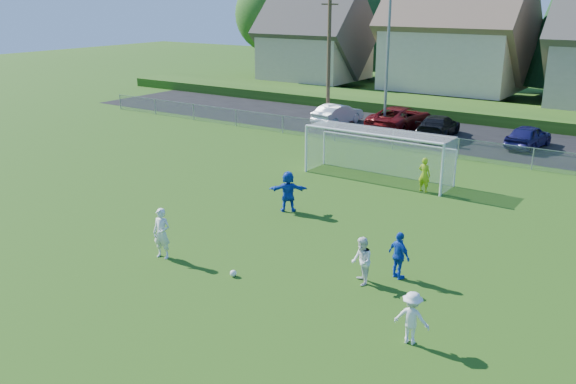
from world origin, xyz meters
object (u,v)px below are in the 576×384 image
(soccer_goal, at_px, (380,147))
(goalkeeper, at_px, (424,175))
(soccer_ball, at_px, (233,273))
(player_blue_b, at_px, (288,191))
(car_e, at_px, (528,136))
(car_b, at_px, (338,114))
(player_white_a, at_px, (162,233))
(player_blue_a, at_px, (399,256))
(car_c, at_px, (400,118))
(car_d, at_px, (438,126))
(player_white_b, at_px, (362,261))
(player_white_c, at_px, (412,318))

(soccer_goal, bearing_deg, goalkeeper, -16.35)
(soccer_ball, distance_m, player_blue_b, 6.68)
(soccer_ball, height_order, car_e, car_e)
(car_b, bearing_deg, player_white_a, 112.09)
(soccer_ball, xyz_separation_m, player_blue_b, (-2.12, 6.28, 0.77))
(soccer_ball, relative_size, soccer_goal, 0.03)
(player_blue_a, bearing_deg, car_c, -41.26)
(car_d, relative_size, car_e, 1.20)
(player_white_a, height_order, car_d, player_white_a)
(car_b, xyz_separation_m, car_d, (7.47, 0.04, -0.00))
(player_blue_b, height_order, car_d, player_blue_b)
(car_b, bearing_deg, player_blue_b, 120.00)
(car_e, bearing_deg, player_blue_a, 100.31)
(car_d, bearing_deg, player_white_a, 81.31)
(player_white_a, height_order, player_white_b, player_white_a)
(soccer_ball, height_order, player_blue_a, player_blue_a)
(goalkeeper, height_order, car_b, goalkeeper)
(player_white_b, relative_size, car_d, 0.32)
(player_blue_a, distance_m, goalkeeper, 9.63)
(player_white_a, distance_m, car_b, 24.67)
(car_b, relative_size, car_e, 1.06)
(player_white_b, xyz_separation_m, car_c, (-8.84, 22.35, 0.03))
(player_blue_a, height_order, car_d, player_blue_a)
(player_blue_b, height_order, car_c, player_blue_b)
(car_d, bearing_deg, goalkeeper, 101.43)
(car_c, xyz_separation_m, car_e, (8.56, -0.42, -0.11))
(goalkeeper, bearing_deg, player_white_c, 117.70)
(car_e, bearing_deg, soccer_ball, 89.20)
(goalkeeper, bearing_deg, soccer_ball, 89.29)
(soccer_goal, bearing_deg, player_blue_a, -60.49)
(player_blue_a, relative_size, soccer_goal, 0.21)
(player_white_b, distance_m, player_blue_a, 1.31)
(soccer_ball, distance_m, car_b, 25.47)
(player_white_a, distance_m, player_white_c, 9.41)
(player_white_a, xyz_separation_m, car_b, (-6.65, 23.76, -0.18))
(player_white_a, bearing_deg, car_c, 83.13)
(player_blue_b, bearing_deg, player_white_a, 47.30)
(player_white_a, relative_size, player_blue_a, 1.13)
(goalkeeper, distance_m, car_d, 12.10)
(car_b, distance_m, soccer_goal, 13.66)
(soccer_ball, xyz_separation_m, goalkeeper, (1.58, 12.10, 0.71))
(car_c, bearing_deg, player_blue_b, 101.60)
(player_white_c, xyz_separation_m, car_b, (-16.05, 24.03, -0.01))
(goalkeeper, distance_m, car_c, 13.89)
(car_c, bearing_deg, soccer_goal, 111.45)
(player_blue_b, distance_m, soccer_goal, 6.74)
(player_blue_b, xyz_separation_m, car_d, (-0.06, 17.32, -0.16))
(player_white_b, height_order, soccer_goal, soccer_goal)
(player_white_c, height_order, player_blue_a, player_blue_a)
(car_d, bearing_deg, soccer_goal, 88.80)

